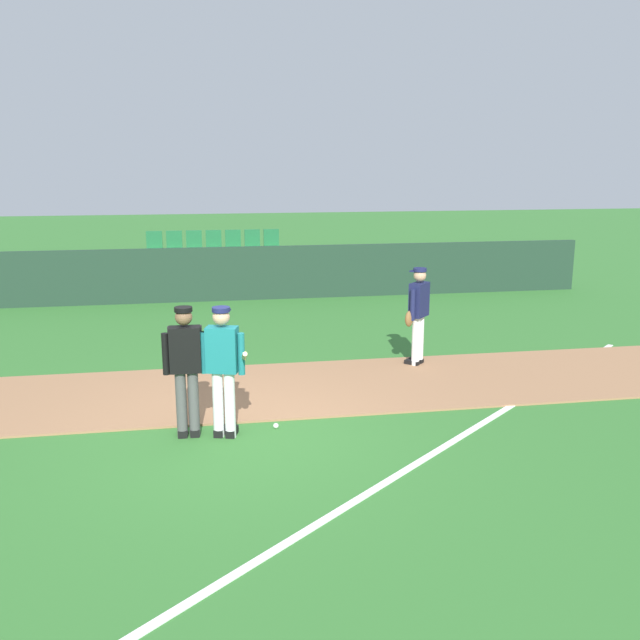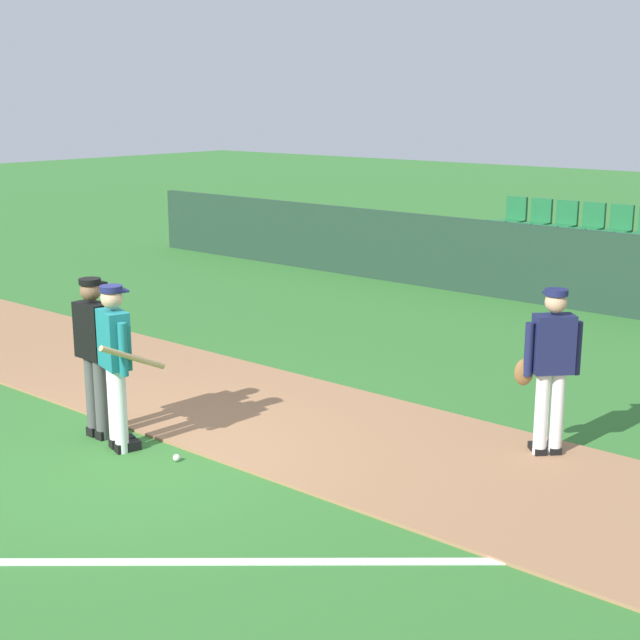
{
  "view_description": "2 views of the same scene",
  "coord_description": "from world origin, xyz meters",
  "px_view_note": "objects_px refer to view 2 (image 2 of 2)",
  "views": [
    {
      "loc": [
        -0.39,
        -8.71,
        3.58
      ],
      "look_at": [
        1.42,
        1.71,
        1.14
      ],
      "focal_mm": 38.88,
      "sensor_mm": 36.0,
      "label": 1
    },
    {
      "loc": [
        7.27,
        -5.57,
        3.6
      ],
      "look_at": [
        0.97,
        1.92,
        1.22
      ],
      "focal_mm": 51.47,
      "sensor_mm": 36.0,
      "label": 2
    }
  ],
  "objects_px": {
    "batter_teal_jersey": "(116,361)",
    "umpire_home_plate": "(96,348)",
    "runner_navy_jersey": "(550,367)",
    "baseball": "(177,458)"
  },
  "relations": [
    {
      "from": "batter_teal_jersey",
      "to": "umpire_home_plate",
      "type": "xyz_separation_m",
      "value": [
        -0.48,
        0.11,
        0.03
      ]
    },
    {
      "from": "umpire_home_plate",
      "to": "runner_navy_jersey",
      "type": "xyz_separation_m",
      "value": [
        3.98,
        2.61,
        -0.04
      ]
    },
    {
      "from": "umpire_home_plate",
      "to": "batter_teal_jersey",
      "type": "bearing_deg",
      "value": -12.52
    },
    {
      "from": "runner_navy_jersey",
      "to": "umpire_home_plate",
      "type": "bearing_deg",
      "value": -146.75
    },
    {
      "from": "batter_teal_jersey",
      "to": "runner_navy_jersey",
      "type": "height_order",
      "value": "same"
    },
    {
      "from": "runner_navy_jersey",
      "to": "baseball",
      "type": "height_order",
      "value": "runner_navy_jersey"
    },
    {
      "from": "umpire_home_plate",
      "to": "runner_navy_jersey",
      "type": "distance_m",
      "value": 4.76
    },
    {
      "from": "umpire_home_plate",
      "to": "runner_navy_jersey",
      "type": "relative_size",
      "value": 1.0
    },
    {
      "from": "batter_teal_jersey",
      "to": "runner_navy_jersey",
      "type": "distance_m",
      "value": 4.43
    },
    {
      "from": "umpire_home_plate",
      "to": "runner_navy_jersey",
      "type": "bearing_deg",
      "value": 33.25
    }
  ]
}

